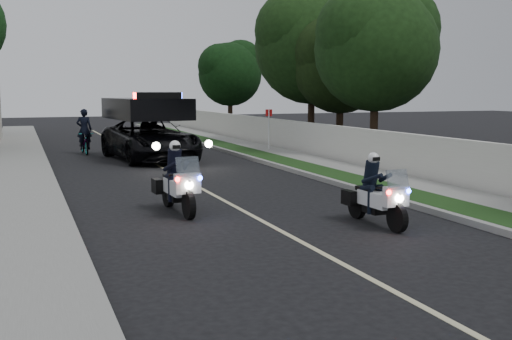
{
  "coord_description": "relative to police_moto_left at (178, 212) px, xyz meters",
  "views": [
    {
      "loc": [
        -5.0,
        -11.1,
        2.92
      ],
      "look_at": [
        0.32,
        2.59,
        1.0
      ],
      "focal_mm": 42.72,
      "sensor_mm": 36.0,
      "label": 1
    }
  ],
  "objects": [
    {
      "name": "ground",
      "position": [
        1.53,
        -3.04,
        0.0
      ],
      "size": [
        120.0,
        120.0,
        0.0
      ],
      "primitive_type": "plane",
      "color": "black",
      "rests_on": "ground"
    },
    {
      "name": "curb_right",
      "position": [
        5.63,
        6.96,
        0.07
      ],
      "size": [
        0.2,
        60.0,
        0.15
      ],
      "primitive_type": "cube",
      "color": "gray",
      "rests_on": "ground"
    },
    {
      "name": "grass_verge",
      "position": [
        6.33,
        6.96,
        0.08
      ],
      "size": [
        1.2,
        60.0,
        0.16
      ],
      "primitive_type": "cube",
      "color": "#193814",
      "rests_on": "ground"
    },
    {
      "name": "sidewalk_right",
      "position": [
        7.63,
        6.96,
        0.08
      ],
      "size": [
        1.4,
        60.0,
        0.16
      ],
      "primitive_type": "cube",
      "color": "gray",
      "rests_on": "ground"
    },
    {
      "name": "property_wall",
      "position": [
        8.63,
        6.96,
        0.75
      ],
      "size": [
        0.22,
        60.0,
        1.5
      ],
      "primitive_type": "cube",
      "color": "beige",
      "rests_on": "ground"
    },
    {
      "name": "curb_left",
      "position": [
        -2.57,
        6.96,
        0.07
      ],
      "size": [
        0.2,
        60.0,
        0.15
      ],
      "primitive_type": "cube",
      "color": "gray",
      "rests_on": "ground"
    },
    {
      "name": "sidewalk_left",
      "position": [
        -3.67,
        6.96,
        0.08
      ],
      "size": [
        2.0,
        60.0,
        0.16
      ],
      "primitive_type": "cube",
      "color": "gray",
      "rests_on": "ground"
    },
    {
      "name": "lane_marking",
      "position": [
        1.53,
        6.96,
        0.0
      ],
      "size": [
        0.12,
        50.0,
        0.01
      ],
      "primitive_type": "cube",
      "color": "#BFB78C",
      "rests_on": "ground"
    },
    {
      "name": "police_moto_left",
      "position": [
        0.0,
        0.0,
        0.0
      ],
      "size": [
        0.82,
        2.08,
        1.74
      ],
      "primitive_type": null,
      "rotation": [
        0.0,
        0.0,
        0.05
      ],
      "color": "silver",
      "rests_on": "ground"
    },
    {
      "name": "police_moto_right",
      "position": [
        3.71,
        -2.9,
        0.0
      ],
      "size": [
        0.7,
        1.89,
        1.59
      ],
      "primitive_type": null,
      "rotation": [
        0.0,
        0.0,
        0.03
      ],
      "color": "silver",
      "rests_on": "ground"
    },
    {
      "name": "police_suv",
      "position": [
        1.64,
        11.38,
        0.0
      ],
      "size": [
        3.57,
        6.57,
        3.06
      ],
      "primitive_type": "imported",
      "rotation": [
        0.0,
        0.0,
        0.11
      ],
      "color": "black",
      "rests_on": "ground"
    },
    {
      "name": "bicycle",
      "position": [
        -0.69,
        14.94,
        0.0
      ],
      "size": [
        0.76,
        1.93,
        0.99
      ],
      "primitive_type": "imported",
      "rotation": [
        0.0,
        0.0,
        0.05
      ],
      "color": "black",
      "rests_on": "ground"
    },
    {
      "name": "cyclist",
      "position": [
        -0.69,
        14.94,
        0.0
      ],
      "size": [
        0.73,
        0.54,
        1.89
      ],
      "primitive_type": "imported",
      "rotation": [
        0.0,
        0.0,
        3.01
      ],
      "color": "black",
      "rests_on": "ground"
    },
    {
      "name": "sign_post",
      "position": [
        7.53,
        12.5,
        0.0
      ],
      "size": [
        0.38,
        0.38,
        2.11
      ],
      "primitive_type": null,
      "rotation": [
        0.0,
        0.0,
        -0.17
      ],
      "color": "#AD0C0D",
      "rests_on": "ground"
    },
    {
      "name": "tree_right_b",
      "position": [
        11.36,
        9.4,
        0.0
      ],
      "size": [
        6.47,
        6.47,
        9.17
      ],
      "primitive_type": null,
      "rotation": [
        0.0,
        0.0,
        -0.2
      ],
      "color": "#183712",
      "rests_on": "ground"
    },
    {
      "name": "tree_right_c",
      "position": [
        11.72,
        13.19,
        0.0
      ],
      "size": [
        5.63,
        5.63,
        8.17
      ],
      "primitive_type": null,
      "rotation": [
        0.0,
        0.0,
        0.16
      ],
      "color": "black",
      "rests_on": "ground"
    },
    {
      "name": "tree_right_d",
      "position": [
        11.18,
        15.37,
        0.0
      ],
      "size": [
        7.77,
        7.77,
        10.15
      ],
      "primitive_type": null,
      "rotation": [
        0.0,
        0.0,
        -0.34
      ],
      "color": "#193712",
      "rests_on": "ground"
    },
    {
      "name": "tree_right_e",
      "position": [
        11.68,
        30.33,
        0.0
      ],
      "size": [
        5.39,
        5.39,
        8.05
      ],
      "primitive_type": null,
      "rotation": [
        0.0,
        0.0,
        -0.12
      ],
      "color": "black",
      "rests_on": "ground"
    }
  ]
}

